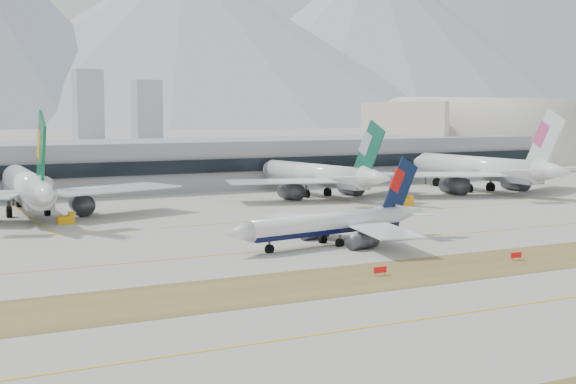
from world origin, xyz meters
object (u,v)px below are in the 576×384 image
taxiing_airliner (335,224)px  terminal (152,164)px  widebody_eva (28,188)px  widebody_cathay (319,176)px  widebody_china_air (483,170)px  hangar (487,168)px

taxiing_airliner → terminal: size_ratio=0.17×
widebody_eva → taxiing_airliner: bearing=-143.8°
widebody_cathay → widebody_china_air: 51.77m
taxiing_airliner → terminal: bearing=-101.2°
widebody_eva → terminal: widebody_eva is taller
terminal → hangar: (154.56, 20.16, -7.37)m
widebody_eva → terminal: size_ratio=0.25×
widebody_china_air → hangar: hangar is taller
widebody_cathay → hangar: size_ratio=0.68×
widebody_china_air → terminal: 102.39m
taxiing_airliner → widebody_china_air: bearing=-154.4°
terminal → hangar: bearing=7.4°
terminal → widebody_eva: bearing=-130.8°
widebody_china_air → terminal: widebody_china_air is taller
terminal → widebody_china_air: bearing=-34.4°
terminal → hangar: 156.05m
terminal → widebody_cathay: bearing=-54.7°
taxiing_airliner → hangar: 211.24m
widebody_eva → terminal: bearing=-37.9°
taxiing_airliner → widebody_china_air: size_ratio=0.66×
hangar → taxiing_airliner: bearing=-138.6°
taxiing_airliner → widebody_cathay: size_ratio=0.75×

